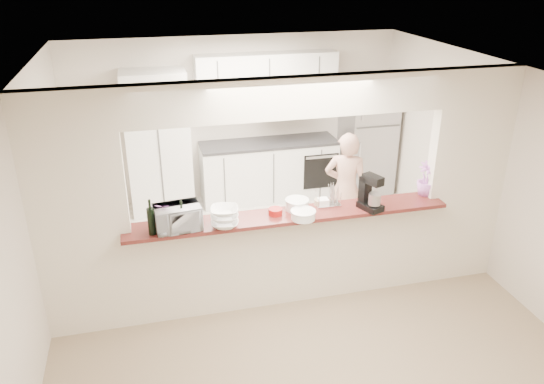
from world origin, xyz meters
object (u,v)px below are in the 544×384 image
object	(u,v)px
toaster_oven	(177,218)
stand_mixer	(370,194)
person	(345,190)
refrigerator	(367,140)

from	to	relation	value
toaster_oven	stand_mixer	bearing A→B (deg)	-7.71
person	toaster_oven	bearing A→B (deg)	52.86
stand_mixer	refrigerator	bearing A→B (deg)	66.63
stand_mixer	person	distance (m)	1.35
toaster_oven	person	bearing A→B (deg)	21.51
toaster_oven	person	size ratio (longest dim) A/B	0.29
stand_mixer	person	size ratio (longest dim) A/B	0.25
toaster_oven	stand_mixer	size ratio (longest dim) A/B	1.14
refrigerator	stand_mixer	size ratio (longest dim) A/B	4.39
refrigerator	person	xyz separation A→B (m)	(-0.97, -1.56, -0.09)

